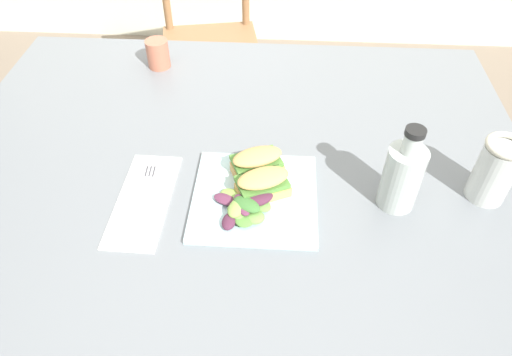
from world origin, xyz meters
TOP-DOWN VIEW (x-y plane):
  - ground_plane at (0.00, 0.00)m, footprint 8.24×8.24m
  - dining_table at (-0.03, -0.10)m, footprint 1.30×1.02m
  - chair_wooden_far at (-0.25, 0.95)m, footprint 0.47×0.47m
  - plate_lunch at (0.02, -0.22)m, footprint 0.25×0.25m
  - sandwich_half_front at (0.04, -0.21)m, footprint 0.12×0.10m
  - sandwich_half_back at (0.02, -0.15)m, footprint 0.12×0.10m
  - salad_mixed_greens at (0.00, -0.26)m, footprint 0.13×0.12m
  - napkin_folded at (-0.20, -0.24)m, footprint 0.11×0.26m
  - fork_on_napkin at (-0.20, -0.22)m, footprint 0.03×0.19m
  - bottle_cold_brew at (0.30, -0.21)m, footprint 0.07×0.07m
  - mason_jar_iced_tea at (0.48, -0.18)m, footprint 0.08×0.08m
  - cup_extra_side at (-0.27, 0.27)m, footprint 0.06×0.06m

SIDE VIEW (x-z plane):
  - ground_plane at x=0.00m, z-range 0.00..0.00m
  - chair_wooden_far at x=-0.25m, z-range 0.01..0.88m
  - dining_table at x=-0.03m, z-range 0.26..1.00m
  - napkin_folded at x=-0.20m, z-range 0.74..0.74m
  - plate_lunch at x=0.02m, z-range 0.74..0.75m
  - fork_on_napkin at x=-0.20m, z-range 0.74..0.75m
  - salad_mixed_greens at x=0.00m, z-range 0.75..0.78m
  - sandwich_half_front at x=0.04m, z-range 0.75..0.81m
  - sandwich_half_back at x=0.02m, z-range 0.75..0.81m
  - cup_extra_side at x=-0.27m, z-range 0.74..0.82m
  - mason_jar_iced_tea at x=0.48m, z-range 0.73..0.87m
  - bottle_cold_brew at x=0.30m, z-range 0.71..0.90m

